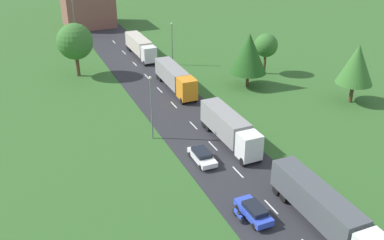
{
  "coord_description": "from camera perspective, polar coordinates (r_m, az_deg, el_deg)",
  "views": [
    {
      "loc": [
        -21.0,
        -11.37,
        26.97
      ],
      "look_at": [
        -0.4,
        36.39,
        1.15
      ],
      "focal_mm": 41.29,
      "sensor_mm": 36.0,
      "label": 1
    }
  ],
  "objects": [
    {
      "name": "road",
      "position": [
        49.53,
        5.92,
        -6.71
      ],
      "size": [
        10.0,
        140.0,
        0.06
      ],
      "primitive_type": "cube",
      "color": "#2B2B30",
      "rests_on": "ground"
    },
    {
      "name": "lane_marking_centre",
      "position": [
        46.66,
        8.33,
        -9.13
      ],
      "size": [
        0.16,
        120.32,
        0.01
      ],
      "color": "white",
      "rests_on": "road"
    },
    {
      "name": "truck_lead",
      "position": [
        42.09,
        16.88,
        -11.08
      ],
      "size": [
        2.57,
        14.43,
        3.58
      ],
      "color": "white",
      "rests_on": "road"
    },
    {
      "name": "truck_second",
      "position": [
        54.1,
        4.84,
        -0.95
      ],
      "size": [
        2.55,
        11.65,
        3.71
      ],
      "color": "white",
      "rests_on": "road"
    },
    {
      "name": "truck_third",
      "position": [
        69.78,
        -2.18,
        5.51
      ],
      "size": [
        2.67,
        12.71,
        3.58
      ],
      "color": "orange",
      "rests_on": "road"
    },
    {
      "name": "truck_fourth",
      "position": [
        86.34,
        -6.69,
        9.48
      ],
      "size": [
        2.57,
        12.19,
        3.51
      ],
      "color": "white",
      "rests_on": "road"
    },
    {
      "name": "car_second",
      "position": [
        42.79,
        7.98,
        -11.57
      ],
      "size": [
        1.88,
        4.44,
        1.43
      ],
      "color": "blue",
      "rests_on": "road"
    },
    {
      "name": "car_third",
      "position": [
        50.75,
        1.31,
        -4.66
      ],
      "size": [
        1.94,
        4.52,
        1.36
      ],
      "color": "white",
      "rests_on": "road"
    },
    {
      "name": "motorcycle_courier",
      "position": [
        42.64,
        5.97,
        -12.06
      ],
      "size": [
        0.28,
        1.94,
        0.91
      ],
      "color": "black",
      "rests_on": "road"
    },
    {
      "name": "lamppost_second",
      "position": [
        54.17,
        -5.27,
        1.98
      ],
      "size": [
        0.36,
        0.36,
        8.39
      ],
      "color": "slate",
      "rests_on": "ground"
    },
    {
      "name": "lamppost_third",
      "position": [
        80.56,
        -2.6,
        10.09
      ],
      "size": [
        0.36,
        0.36,
        7.81
      ],
      "color": "slate",
      "rests_on": "ground"
    },
    {
      "name": "lamppost_fourth",
      "position": [
        102.09,
        -15.02,
        12.87
      ],
      "size": [
        0.36,
        0.36,
        8.22
      ],
      "color": "slate",
      "rests_on": "ground"
    },
    {
      "name": "tree_birch",
      "position": [
        76.88,
        9.54,
        9.47
      ],
      "size": [
        4.0,
        4.0,
        7.07
      ],
      "color": "#513823",
      "rests_on": "ground"
    },
    {
      "name": "tree_maple",
      "position": [
        70.63,
        7.37,
        8.54
      ],
      "size": [
        5.8,
        5.8,
        8.76
      ],
      "color": "#513823",
      "rests_on": "ground"
    },
    {
      "name": "tree_pine",
      "position": [
        68.29,
        20.48,
        6.76
      ],
      "size": [
        5.32,
        5.32,
        8.87
      ],
      "color": "#513823",
      "rests_on": "ground"
    },
    {
      "name": "tree_elm",
      "position": [
        77.01,
        -14.89,
        9.76
      ],
      "size": [
        6.04,
        6.04,
        9.09
      ],
      "color": "#513823",
      "rests_on": "ground"
    },
    {
      "name": "distant_building",
      "position": [
        110.79,
        -13.29,
        14.03
      ],
      "size": [
        11.25,
        10.24,
        9.03
      ],
      "primitive_type": "cube",
      "color": "brown",
      "rests_on": "ground"
    }
  ]
}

